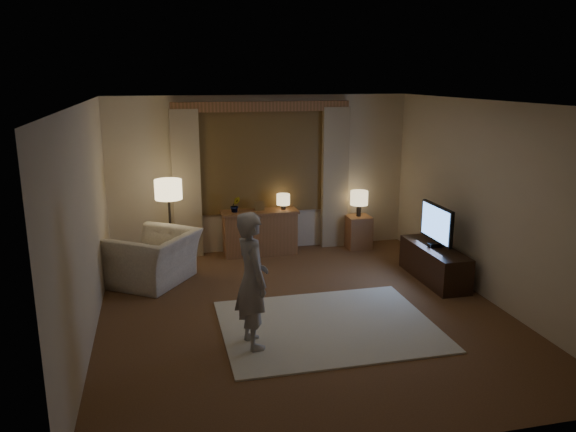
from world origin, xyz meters
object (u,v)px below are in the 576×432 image
object	(u,v)px
side_table	(358,232)
armchair	(155,258)
tv_stand	(434,263)
sideboard	(260,233)
person	(252,280)

from	to	relation	value
side_table	armchair	bearing A→B (deg)	-164.80
armchair	tv_stand	size ratio (longest dim) A/B	0.81
armchair	side_table	world-z (taller)	armchair
sideboard	person	xyz separation A→B (m)	(-0.68, -3.24, 0.42)
sideboard	tv_stand	xyz separation A→B (m)	(2.24, -1.81, -0.10)
side_table	tv_stand	size ratio (longest dim) A/B	0.40
tv_stand	person	distance (m)	3.30
side_table	person	size ratio (longest dim) A/B	0.37
side_table	person	bearing A→B (deg)	-126.89
side_table	tv_stand	xyz separation A→B (m)	(0.53, -1.76, -0.03)
tv_stand	sideboard	bearing A→B (deg)	141.09
sideboard	tv_stand	size ratio (longest dim) A/B	0.86
side_table	sideboard	bearing A→B (deg)	178.33
sideboard	person	bearing A→B (deg)	-101.88
sideboard	tv_stand	world-z (taller)	sideboard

